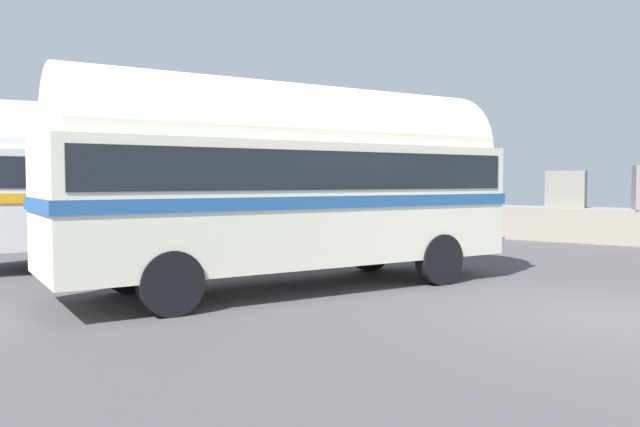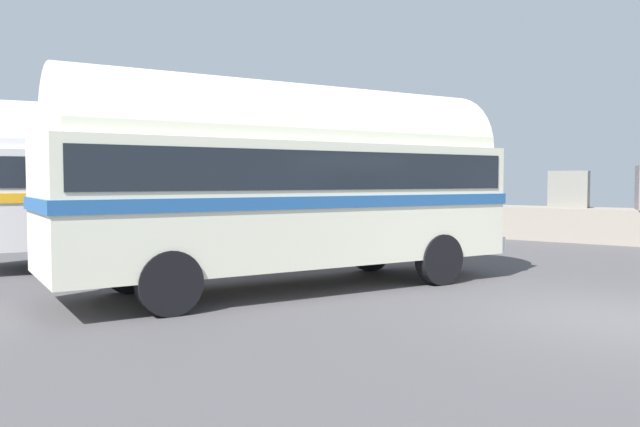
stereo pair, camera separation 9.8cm
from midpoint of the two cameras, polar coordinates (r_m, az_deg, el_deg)
name	(u,v)px [view 1 (the left image)]	position (r m, az deg, el deg)	size (l,w,h in m)	color
ground	(621,319)	(10.02, 25.32, -8.66)	(32.00, 26.00, 0.02)	#494649
vintage_coach	(290,177)	(11.38, -2.96, 3.33)	(5.40, 8.86, 3.70)	black
second_coach	(167,178)	(15.74, -13.82, 3.15)	(5.97, 8.75, 3.70)	black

